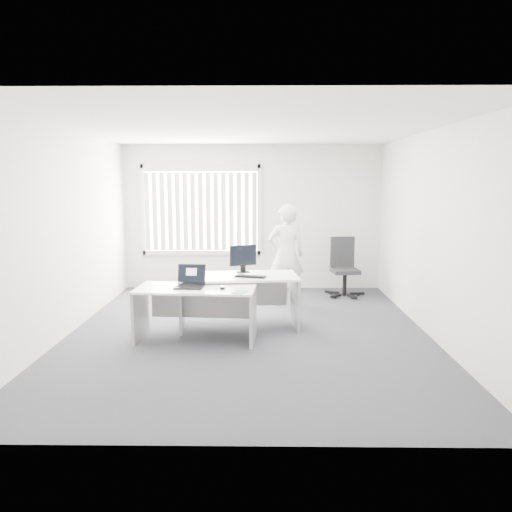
{
  "coord_description": "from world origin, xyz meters",
  "views": [
    {
      "loc": [
        0.2,
        -6.74,
        2.13
      ],
      "look_at": [
        0.11,
        0.15,
        1.07
      ],
      "focal_mm": 35.0,
      "sensor_mm": 36.0,
      "label": 1
    }
  ],
  "objects_px": {
    "desk_far": "(239,290)",
    "office_chair": "(344,278)",
    "desk_near": "(196,302)",
    "laptop": "(189,277)",
    "monitor": "(243,259)",
    "person": "(286,255)"
  },
  "relations": [
    {
      "from": "desk_near",
      "to": "person",
      "type": "distance_m",
      "value": 2.34
    },
    {
      "from": "desk_near",
      "to": "desk_far",
      "type": "relative_size",
      "value": 0.92
    },
    {
      "from": "desk_far",
      "to": "laptop",
      "type": "height_order",
      "value": "laptop"
    },
    {
      "from": "desk_near",
      "to": "monitor",
      "type": "bearing_deg",
      "value": 58.27
    },
    {
      "from": "desk_far",
      "to": "office_chair",
      "type": "xyz_separation_m",
      "value": [
        1.86,
        2.05,
        -0.22
      ]
    },
    {
      "from": "person",
      "to": "monitor",
      "type": "distance_m",
      "value": 1.29
    },
    {
      "from": "laptop",
      "to": "monitor",
      "type": "distance_m",
      "value": 1.1
    },
    {
      "from": "person",
      "to": "laptop",
      "type": "relative_size",
      "value": 4.61
    },
    {
      "from": "monitor",
      "to": "laptop",
      "type": "bearing_deg",
      "value": -150.04
    },
    {
      "from": "desk_far",
      "to": "person",
      "type": "bearing_deg",
      "value": 55.16
    },
    {
      "from": "desk_far",
      "to": "person",
      "type": "relative_size",
      "value": 1.02
    },
    {
      "from": "laptop",
      "to": "office_chair",
      "type": "bearing_deg",
      "value": 51.23
    },
    {
      "from": "desk_near",
      "to": "monitor",
      "type": "height_order",
      "value": "monitor"
    },
    {
      "from": "office_chair",
      "to": "monitor",
      "type": "xyz_separation_m",
      "value": [
        -1.8,
        -1.81,
        0.64
      ]
    },
    {
      "from": "desk_far",
      "to": "office_chair",
      "type": "distance_m",
      "value": 2.77
    },
    {
      "from": "desk_far",
      "to": "laptop",
      "type": "bearing_deg",
      "value": -141.62
    },
    {
      "from": "monitor",
      "to": "office_chair",
      "type": "bearing_deg",
      "value": 23.63
    },
    {
      "from": "office_chair",
      "to": "person",
      "type": "distance_m",
      "value": 1.43
    },
    {
      "from": "desk_near",
      "to": "office_chair",
      "type": "distance_m",
      "value": 3.57
    },
    {
      "from": "desk_far",
      "to": "person",
      "type": "distance_m",
      "value": 1.56
    },
    {
      "from": "desk_near",
      "to": "desk_far",
      "type": "distance_m",
      "value": 0.8
    },
    {
      "from": "person",
      "to": "monitor",
      "type": "relative_size",
      "value": 4.22
    }
  ]
}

